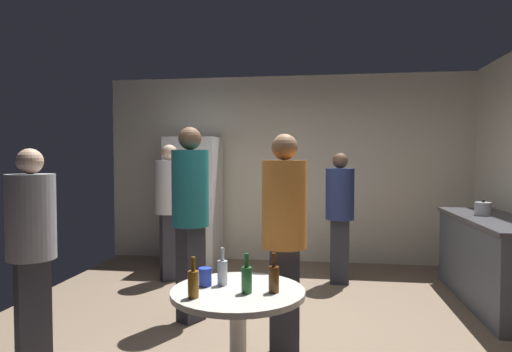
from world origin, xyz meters
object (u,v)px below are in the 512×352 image
at_px(foreground_table, 238,307).
at_px(beer_bottle_amber, 193,283).
at_px(kettle, 483,209).
at_px(beer_bottle_green, 247,279).
at_px(refrigerator, 194,201).
at_px(beer_bottle_clear, 222,271).
at_px(plastic_cup_blue, 205,277).
at_px(person_in_white_shirt, 170,201).
at_px(person_in_navy_shirt, 340,208).
at_px(person_in_gray_shirt, 32,240).
at_px(person_in_teal_shirt, 190,207).
at_px(beer_bottle_brown, 274,278).
at_px(person_in_orange_shirt, 284,227).

height_order(foreground_table, beer_bottle_amber, beer_bottle_amber).
distance_m(kettle, foreground_table, 3.32).
relative_size(kettle, beer_bottle_green, 1.06).
distance_m(refrigerator, beer_bottle_clear, 3.59).
bearing_deg(beer_bottle_clear, plastic_cup_blue, -160.97).
height_order(beer_bottle_clear, person_in_white_shirt, person_in_white_shirt).
xyz_separation_m(beer_bottle_amber, person_in_navy_shirt, (0.93, 2.99, 0.10)).
xyz_separation_m(beer_bottle_green, person_in_navy_shirt, (0.65, 2.86, 0.10)).
bearing_deg(plastic_cup_blue, person_in_gray_shirt, 167.02).
height_order(person_in_white_shirt, person_in_teal_shirt, person_in_teal_shirt).
xyz_separation_m(person_in_white_shirt, person_in_gray_shirt, (-0.24, -2.29, -0.06)).
bearing_deg(person_in_white_shirt, beer_bottle_green, -5.57).
relative_size(refrigerator, person_in_gray_shirt, 1.14).
xyz_separation_m(plastic_cup_blue, person_in_teal_shirt, (-0.49, 1.32, 0.27)).
distance_m(person_in_gray_shirt, person_in_navy_shirt, 3.36).
height_order(beer_bottle_brown, person_in_teal_shirt, person_in_teal_shirt).
height_order(plastic_cup_blue, person_in_orange_shirt, person_in_orange_shirt).
bearing_deg(beer_bottle_green, person_in_gray_shirt, 165.78).
xyz_separation_m(kettle, person_in_navy_shirt, (-1.50, 0.36, -0.05)).
distance_m(beer_bottle_green, person_in_teal_shirt, 1.64).
xyz_separation_m(kettle, person_in_white_shirt, (-3.57, 0.20, 0.01)).
height_order(refrigerator, beer_bottle_green, refrigerator).
distance_m(kettle, beer_bottle_amber, 3.59).
relative_size(foreground_table, plastic_cup_blue, 7.27).
height_order(person_in_white_shirt, person_in_navy_shirt, person_in_white_shirt).
bearing_deg(beer_bottle_clear, person_in_white_shirt, 115.81).
bearing_deg(refrigerator, beer_bottle_amber, -73.68).
distance_m(beer_bottle_green, person_in_orange_shirt, 0.86).
distance_m(refrigerator, person_in_orange_shirt, 3.09).
xyz_separation_m(refrigerator, plastic_cup_blue, (1.08, -3.42, -0.11)).
distance_m(beer_bottle_clear, person_in_white_shirt, 2.86).
relative_size(kettle, foreground_table, 0.30).
distance_m(beer_bottle_amber, person_in_navy_shirt, 3.13).
relative_size(foreground_table, person_in_orange_shirt, 0.47).
distance_m(foreground_table, beer_bottle_amber, 0.34).
height_order(kettle, person_in_white_shirt, person_in_white_shirt).
bearing_deg(refrigerator, beer_bottle_green, -69.03).
relative_size(person_in_white_shirt, person_in_orange_shirt, 0.99).
bearing_deg(beer_bottle_clear, person_in_orange_shirt, 64.75).
bearing_deg(person_in_white_shirt, person_in_teal_shirt, -6.25).
bearing_deg(person_in_teal_shirt, person_in_navy_shirt, 78.67).
distance_m(beer_bottle_amber, person_in_gray_shirt, 1.48).
bearing_deg(refrigerator, foreground_table, -69.61).
relative_size(beer_bottle_brown, beer_bottle_green, 1.00).
bearing_deg(kettle, person_in_white_shirt, 176.76).
height_order(refrigerator, person_in_teal_shirt, refrigerator).
height_order(refrigerator, kettle, refrigerator).
height_order(beer_bottle_amber, person_in_navy_shirt, person_in_navy_shirt).
height_order(beer_bottle_brown, person_in_navy_shirt, person_in_navy_shirt).
height_order(beer_bottle_clear, plastic_cup_blue, beer_bottle_clear).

